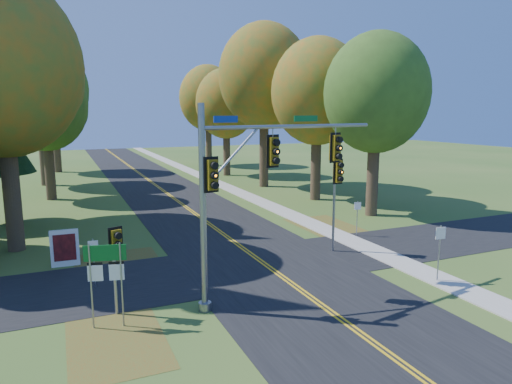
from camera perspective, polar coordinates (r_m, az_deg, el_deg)
name	(u,v)px	position (r m, az deg, el deg)	size (l,w,h in m)	color
ground	(282,277)	(20.76, 3.28, -10.56)	(160.00, 160.00, 0.00)	#30551E
road_main	(282,277)	(20.75, 3.28, -10.54)	(8.00, 160.00, 0.02)	black
road_cross	(264,263)	(22.45, 0.96, -8.92)	(60.00, 6.00, 0.02)	black
centerline_left	(280,277)	(20.71, 3.03, -10.54)	(0.10, 160.00, 0.01)	gold
centerline_right	(284,276)	(20.79, 3.53, -10.46)	(0.10, 160.00, 0.01)	gold
sidewalk_east	(393,259)	(24.04, 16.74, -8.02)	(1.60, 160.00, 0.06)	#9E998E
leaf_patch_w_near	(120,269)	(22.66, -16.59, -9.17)	(4.00, 6.00, 0.00)	brown
leaf_patch_e	(336,230)	(29.00, 10.01, -4.73)	(3.50, 8.00, 0.00)	brown
leaf_patch_w_far	(116,340)	(16.13, -17.08, -17.24)	(3.00, 5.00, 0.00)	brown
tree_w_a	(2,67)	(26.93, -29.18, 13.43)	(8.00, 8.00, 14.15)	#38281C
tree_e_a	(376,94)	(33.15, 14.81, 11.78)	(7.20, 7.20, 12.73)	#38281C
tree_w_b	(2,63)	(33.92, -29.20, 13.94)	(8.60, 8.60, 15.38)	#38281C
tree_e_b	(318,92)	(38.44, 7.72, 12.25)	(7.60, 7.60, 13.33)	#38281C
tree_w_c	(45,104)	(41.84, -24.83, 9.93)	(6.80, 6.80, 11.91)	#38281C
tree_e_c	(265,77)	(45.22, 1.07, 14.20)	(8.80, 8.80, 15.79)	#38281C
tree_w_d	(39,87)	(50.62, -25.47, 11.80)	(8.20, 8.20, 14.56)	#38281C
tree_e_d	(226,104)	(53.38, -3.71, 10.91)	(7.00, 7.00, 12.32)	#38281C
tree_w_e	(53,89)	(61.51, -24.04, 11.67)	(8.40, 8.40, 14.97)	#38281C
tree_e_e	(208,98)	(63.94, -5.99, 11.56)	(7.80, 7.80, 13.74)	#38281C
traffic_mast	(252,177)	(17.17, -0.48, 1.95)	(8.25, 1.93, 7.58)	gray
east_signal_pole	(337,182)	(23.73, 10.11, 1.25)	(0.57, 0.66, 4.94)	gray
ped_signal_pole	(116,250)	(16.93, -17.10, -6.96)	(0.51, 0.60, 3.31)	#9A9CA3
route_sign_cluster	(106,268)	(16.29, -18.28, -9.04)	(1.35, 0.39, 2.98)	gray
info_kiosk	(65,248)	(23.68, -22.79, -6.49)	(1.29, 0.25, 1.78)	white
reg_sign_e_north	(357,212)	(27.62, 12.55, -2.48)	(0.39, 0.14, 2.12)	gray
reg_sign_e_south	(440,243)	(21.20, 21.99, -5.97)	(0.48, 0.10, 2.51)	gray
reg_sign_w	(94,255)	(20.22, -19.64, -7.37)	(0.40, 0.07, 2.11)	gray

